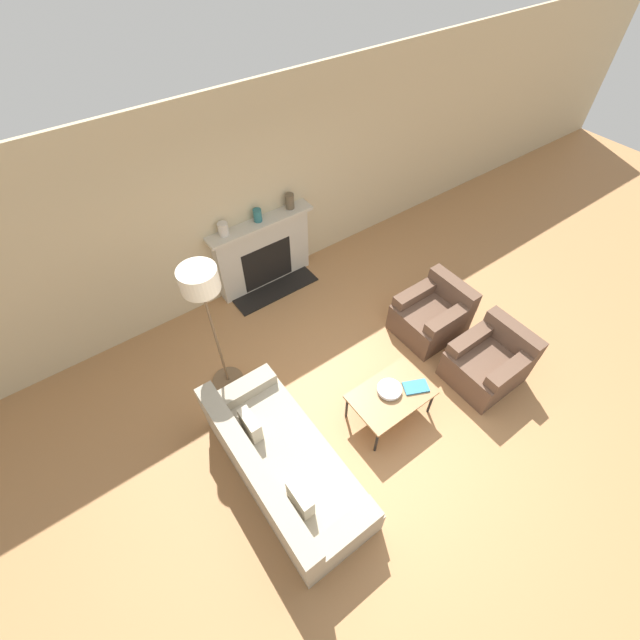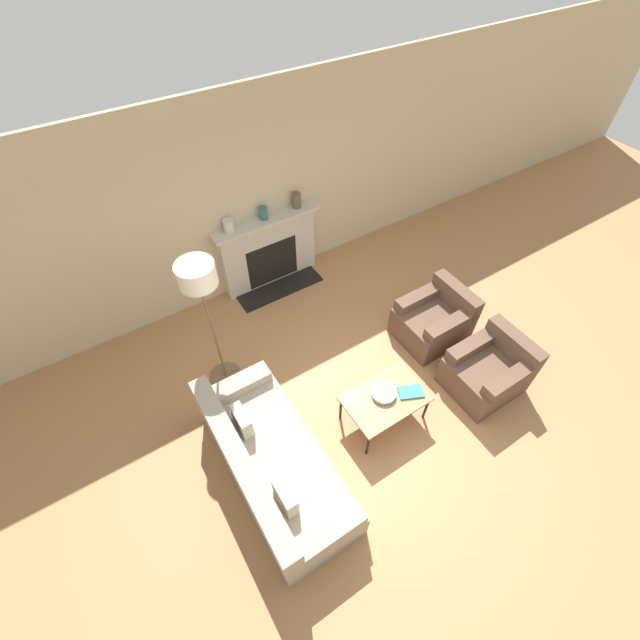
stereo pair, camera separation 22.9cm
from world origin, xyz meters
TOP-DOWN VIEW (x-y plane):
  - ground_plane at (0.00, 0.00)m, footprint 18.00×18.00m
  - wall_back at (0.00, 3.08)m, footprint 18.00×0.06m
  - fireplace at (0.08, 2.93)m, footprint 1.61×0.59m
  - couch at (-1.41, 0.14)m, footprint 0.92×2.11m
  - armchair_near at (1.43, -0.27)m, footprint 0.88×0.77m
  - armchair_far at (1.43, 0.71)m, footprint 0.88×0.77m
  - coffee_table at (0.04, 0.04)m, footprint 0.94×0.62m
  - bowl at (0.04, 0.09)m, footprint 0.28×0.28m
  - book at (0.32, -0.06)m, footprint 0.33×0.28m
  - floor_lamp at (-1.32, 1.62)m, footprint 0.40×0.40m
  - mantel_vase_left at (-0.46, 2.95)m, footprint 0.14×0.14m
  - mantel_vase_center_left at (0.06, 2.95)m, footprint 0.12×0.12m
  - mantel_vase_center_right at (0.59, 2.95)m, footprint 0.13×0.13m

SIDE VIEW (x-z plane):
  - ground_plane at x=0.00m, z-range 0.00..0.00m
  - couch at x=-1.41m, z-range -0.11..0.69m
  - armchair_near at x=1.43m, z-range -0.08..0.68m
  - armchair_far at x=1.43m, z-range -0.08..0.68m
  - coffee_table at x=0.04m, z-range 0.19..0.65m
  - book at x=0.32m, z-range 0.46..0.48m
  - bowl at x=0.04m, z-range 0.46..0.52m
  - fireplace at x=0.08m, z-range -0.01..1.13m
  - mantel_vase_left at x=-0.46m, z-range 1.14..1.32m
  - mantel_vase_center_left at x=0.06m, z-range 1.14..1.33m
  - mantel_vase_center_right at x=0.59m, z-range 1.14..1.36m
  - wall_back at x=0.00m, z-range 0.00..2.90m
  - floor_lamp at x=-1.32m, z-range 0.63..2.56m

